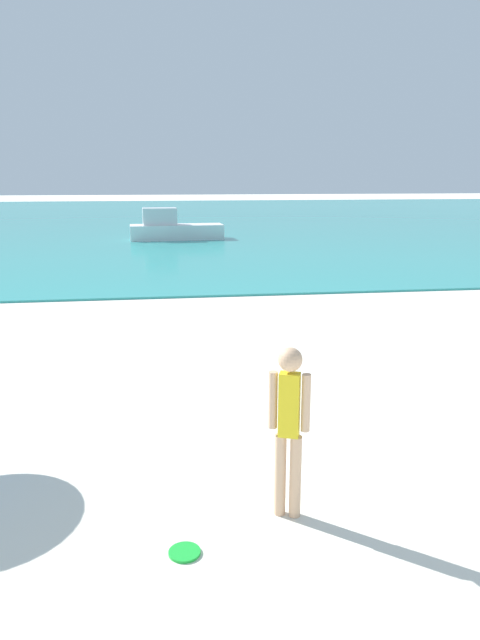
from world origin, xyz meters
TOP-DOWN VIEW (x-y plane):
  - water at (0.00, 45.37)m, footprint 160.00×60.00m
  - person_standing at (-0.02, 5.02)m, footprint 0.37×0.22m
  - frisbee at (-1.02, 4.56)m, footprint 0.28×0.28m
  - boat_near at (-0.40, 29.52)m, footprint 4.64×1.68m

SIDE VIEW (x-z plane):
  - frisbee at x=-1.02m, z-range 0.00..0.03m
  - water at x=0.00m, z-range 0.00..0.06m
  - boat_near at x=-0.40m, z-range -0.18..1.37m
  - person_standing at x=-0.02m, z-range 0.11..1.79m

